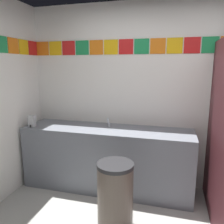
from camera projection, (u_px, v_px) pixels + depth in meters
name	position (u px, v px, depth m)	size (l,w,h in m)	color
wall_back	(164.00, 97.00, 3.12)	(3.85, 0.09, 2.54)	white
vanity_counter	(107.00, 158.00, 3.15)	(2.30, 0.60, 0.86)	slate
faucet_center	(109.00, 123.00, 3.14)	(0.04, 0.10, 0.14)	silver
soap_dispenser	(32.00, 121.00, 3.14)	(0.09, 0.09, 0.16)	#B7BABF
trash_bin	(115.00, 196.00, 2.36)	(0.38, 0.38, 0.72)	brown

